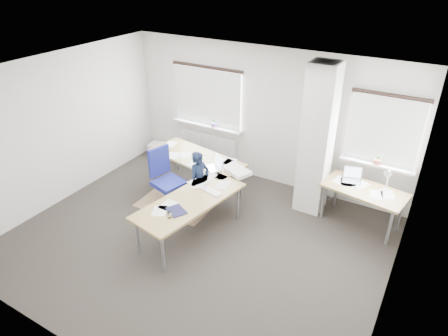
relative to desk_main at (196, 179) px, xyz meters
The scene contains 8 objects.
ground 1.12m from the desk_main, 57.27° to the right, with size 6.00×6.00×0.00m, color #2A2522.
room_shell 1.28m from the desk_main, 23.79° to the right, with size 6.04×5.04×2.82m.
floor_mat 0.86m from the desk_main, 167.11° to the left, with size 1.40×1.19×0.01m, color #8C6B4C.
white_crate 2.62m from the desk_main, 144.05° to the left, with size 0.48×0.34×0.29m, color white.
desk_main is the anchor object (origin of this frame).
desk_side 2.96m from the desk_main, 22.42° to the left, with size 1.50×0.93×1.22m.
task_chair 0.69m from the desk_main, 166.83° to the right, with size 0.65×0.64×1.17m.
person 0.12m from the desk_main, 67.68° to the left, with size 0.44×0.29×1.20m, color black.
Camera 1 is at (3.12, -4.40, 4.32)m, focal length 32.00 mm.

